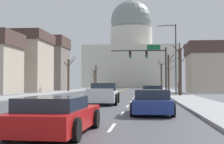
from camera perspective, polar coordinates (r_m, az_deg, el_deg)
The scene contains 21 objects.
ground at distance 35.74m, azimuth -1.78°, elevation -4.27°, with size 20.00×180.00×0.20m.
signal_gantry at distance 47.62m, azimuth 6.58°, elevation 2.29°, with size 7.91×0.41×6.79m.
street_lamp_right at distance 39.17m, azimuth 10.50°, elevation 3.21°, with size 2.19×0.24×8.21m.
capitol_building at distance 113.83m, azimuth 3.32°, elevation 3.21°, with size 30.90×18.96×32.13m.
sedan_near_00 at distance 42.84m, azimuth 6.36°, elevation -3.16°, with size 2.16×4.63×1.16m.
sedan_near_01 at distance 36.49m, azimuth 6.81°, elevation -3.37°, with size 2.15×4.33×1.16m.
sedan_near_02 at distance 29.62m, azimuth 7.12°, elevation -3.62°, with size 2.09×4.36×1.29m.
pickup_truck_near_03 at distance 24.06m, azimuth -1.50°, elevation -3.86°, with size 2.34×5.50×1.51m.
sedan_near_04 at distance 16.37m, azimuth 6.93°, elevation -5.21°, with size 2.05×4.44×1.20m.
sedan_near_05 at distance 10.12m, azimuth -9.70°, elevation -7.41°, with size 2.22×4.45×1.12m.
sedan_oncoming_00 at distance 52.17m, azimuth -1.23°, elevation -2.87°, with size 2.02×4.47×1.26m.
sedan_oncoming_01 at distance 61.12m, azimuth -0.36°, elevation -2.77°, with size 2.06×4.69×1.16m.
flank_building_00 at distance 71.28m, azimuth -11.58°, elevation 1.45°, with size 9.62×8.34×11.05m.
flank_building_01 at distance 58.91m, azimuth -17.20°, elevation 1.66°, with size 13.36×9.51×10.01m.
bare_tree_00 at distance 37.82m, azimuth 11.61°, elevation 0.31°, with size 1.87×1.29×5.79m.
bare_tree_01 at distance 90.14m, azimuth -2.79°, elevation -0.70°, with size 2.04×1.23×6.22m.
bare_tree_02 at distance 58.43m, azimuth 9.70°, elevation -0.00°, with size 2.69×0.64×6.43m.
bare_tree_03 at distance 56.48m, azimuth -7.49°, elevation -0.35°, with size 2.05×1.81×5.98m.
bare_tree_04 at distance 70.69m, azimuth 8.46°, elevation -0.63°, with size 1.20×2.34×6.15m.
bare_tree_05 at distance 85.63m, azimuth -3.08°, elevation -1.15°, with size 1.40×2.47×4.91m.
pedestrian_00 at distance 43.46m, azimuth 11.47°, elevation -2.42°, with size 0.35×0.34×1.69m.
Camera 1 is at (4.63, -35.41, 1.53)m, focal length 53.26 mm.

